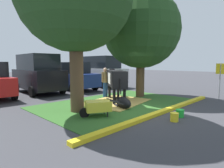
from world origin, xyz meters
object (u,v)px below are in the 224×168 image
at_px(cow_holstein, 116,79).
at_px(bucket_green, 180,113).
at_px(person_handler, 105,81).
at_px(suv_dark_grey, 101,71).
at_px(wheelbarrow, 97,106).
at_px(calf_lying, 123,103).
at_px(bucket_yellow, 174,117).
at_px(sedan_blue, 73,76).
at_px(shade_tree_right, 141,30).
at_px(suv_black, 38,74).
at_px(parking_sign, 220,74).

xyz_separation_m(cow_holstein, bucket_green, (-0.52, -3.69, -1.01)).
height_order(person_handler, suv_dark_grey, suv_dark_grey).
bearing_deg(wheelbarrow, person_handler, 42.53).
xyz_separation_m(calf_lying, bucket_yellow, (-0.23, -2.49, -0.08)).
bearing_deg(bucket_green, cow_holstein, 82.01).
bearing_deg(bucket_green, sedan_blue, 81.32).
height_order(cow_holstein, bucket_yellow, cow_holstein).
bearing_deg(shade_tree_right, bucket_yellow, -129.71).
height_order(shade_tree_right, cow_holstein, shade_tree_right).
height_order(shade_tree_right, bucket_yellow, shade_tree_right).
bearing_deg(bucket_yellow, bucket_green, 8.87).
distance_m(wheelbarrow, bucket_yellow, 2.70).
xyz_separation_m(wheelbarrow, suv_black, (0.96, 7.08, 0.88)).
bearing_deg(calf_lying, suv_black, 96.03).
height_order(person_handler, wheelbarrow, person_handler).
bearing_deg(bucket_green, wheelbarrow, 133.92).
distance_m(shade_tree_right, bucket_green, 5.64).
relative_size(person_handler, wheelbarrow, 1.09).
height_order(wheelbarrow, suv_dark_grey, suv_dark_grey).
relative_size(shade_tree_right, wheelbarrow, 3.89).
relative_size(person_handler, parking_sign, 0.88).
bearing_deg(suv_black, sedan_blue, -9.30).
bearing_deg(calf_lying, cow_holstein, 54.62).
distance_m(shade_tree_right, bucket_yellow, 5.99).
xyz_separation_m(calf_lying, bucket_green, (0.40, -2.40, -0.09)).
bearing_deg(parking_sign, cow_holstein, 139.64).
height_order(bucket_yellow, suv_black, suv_black).
bearing_deg(cow_holstein, wheelbarrow, -149.55).
bearing_deg(bucket_yellow, wheelbarrow, 122.73).
xyz_separation_m(bucket_green, sedan_blue, (1.35, 8.83, 0.84)).
xyz_separation_m(shade_tree_right, suv_black, (-3.52, 5.70, -2.55)).
xyz_separation_m(person_handler, sedan_blue, (0.53, 4.01, 0.07)).
bearing_deg(sedan_blue, calf_lying, -105.23).
distance_m(cow_holstein, calf_lying, 1.84).
bearing_deg(bucket_yellow, person_handler, 73.63).
bearing_deg(shade_tree_right, parking_sign, -55.35).
height_order(wheelbarrow, suv_black, suv_black).
relative_size(sedan_blue, suv_dark_grey, 0.96).
bearing_deg(bucket_green, bucket_yellow, -171.13).
bearing_deg(cow_holstein, suv_dark_grey, 55.18).
bearing_deg(bucket_yellow, sedan_blue, 77.51).
height_order(shade_tree_right, sedan_blue, shade_tree_right).
relative_size(parking_sign, bucket_yellow, 6.56).
height_order(calf_lying, person_handler, person_handler).
distance_m(cow_holstein, suv_dark_grey, 6.36).
bearing_deg(wheelbarrow, parking_sign, -17.13).
relative_size(cow_holstein, suv_dark_grey, 0.58).
bearing_deg(shade_tree_right, person_handler, 141.01).
bearing_deg(parking_sign, suv_black, 122.87).
xyz_separation_m(calf_lying, suv_black, (-0.72, 6.84, 1.03)).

